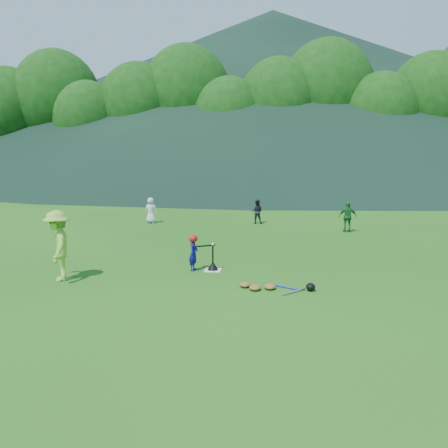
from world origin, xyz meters
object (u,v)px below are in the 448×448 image
Objects in this scene: home_plate at (213,270)px; fielder_a at (151,210)px; fielder_c at (348,217)px; batting_tee at (213,266)px; adult_coach at (58,246)px; batter_child at (193,253)px; equipment_pile at (270,287)px; fielder_b at (257,211)px.

fielder_a reaches higher than home_plate.
fielder_c is 8.07m from batting_tee.
batting_tee is (3.73, 1.41, -0.77)m from adult_coach.
batter_child reaches higher than equipment_pile.
batter_child is 8.42m from fielder_c.
fielder_b is at bearing 94.63° from equipment_pile.
batter_child reaches higher than home_plate.
home_plate is 0.46× the size of batter_child.
batter_child is 0.64m from batting_tee.
equipment_pile is (-3.00, -8.12, -0.57)m from fielder_c.
fielder_c is at bearing 55.10° from batting_tee.
fielder_c is 8.67m from equipment_pile.
fielder_a is 0.93× the size of fielder_c.
batting_tee is at bearing 120.36° from fielder_a.
home_plate is 2.21m from equipment_pile.
fielder_a is 8.81m from fielder_c.
fielder_b is at bearing 84.60° from batting_tee.
fielder_c is 1.87× the size of batting_tee.
fielder_b reaches higher than equipment_pile.
fielder_c is at bearing 110.41° from adult_coach.
fielder_a is (-3.58, 8.01, 0.10)m from batter_child.
adult_coach is 1.00× the size of equipment_pile.
home_plate is 0.25× the size of adult_coach.
adult_coach is at bearing 38.55° from fielder_c.
fielder_c is (8.34, 8.01, -0.26)m from adult_coach.
fielder_c is at bearing 174.32° from fielder_a.
fielder_b is at bearing -30.87° from fielder_c.
home_plate is 4.09m from adult_coach.
fielder_a is 8.95m from batting_tee.
adult_coach is 2.64× the size of batting_tee.
home_plate is 8.95m from fielder_a.
home_plate is 0.38× the size of fielder_a.
batter_child is at bearing -172.16° from batting_tee.
batting_tee is at bearing 0.00° from home_plate.
batting_tee is (-0.80, -8.42, -0.43)m from fielder_b.
fielder_a is 4.92m from fielder_b.
home_plate is 0.66× the size of batting_tee.
adult_coach is 1.41× the size of fielder_c.
adult_coach is 4.06m from batting_tee.
equipment_pile reaches higher than home_plate.
fielder_c is (5.13, 6.67, 0.15)m from batter_child.
batter_child is at bearing -172.16° from home_plate.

